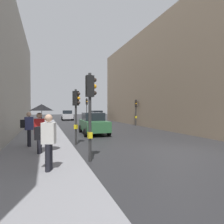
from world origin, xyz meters
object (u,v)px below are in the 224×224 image
object	(u,v)px
car_green_estate	(93,123)
pedestrian_with_umbrella	(41,115)
traffic_light_far_median	(87,106)
car_silver_hatchback	(67,115)
traffic_light_near_left	(90,101)
car_dark_suv	(96,116)
traffic_light_near_right	(76,107)
pedestrian_with_grey_backpack	(28,127)
traffic_light_mid_street	(136,108)
pedestrian_with_black_backpack	(47,139)

from	to	relation	value
car_green_estate	pedestrian_with_umbrella	size ratio (longest dim) A/B	1.99
traffic_light_far_median	car_silver_hatchback	bearing A→B (deg)	102.18
traffic_light_near_left	car_dark_suv	bearing A→B (deg)	74.23
car_green_estate	pedestrian_with_umbrella	world-z (taller)	pedestrian_with_umbrella
traffic_light_near_right	traffic_light_near_left	size ratio (longest dim) A/B	0.92
traffic_light_near_right	pedestrian_with_umbrella	world-z (taller)	traffic_light_near_right
pedestrian_with_grey_backpack	car_silver_hatchback	bearing A→B (deg)	79.01
traffic_light_mid_street	car_green_estate	distance (m)	8.51
car_dark_suv	pedestrian_with_umbrella	bearing A→B (deg)	-111.23
car_dark_suv	car_silver_hatchback	bearing A→B (deg)	137.45
traffic_light_far_median	car_dark_suv	size ratio (longest dim) A/B	0.86
traffic_light_far_median	pedestrian_with_grey_backpack	xyz separation A→B (m)	(-6.39, -15.31, -1.33)
traffic_light_near_left	pedestrian_with_umbrella	distance (m)	2.42
traffic_light_near_left	car_green_estate	bearing A→B (deg)	74.81
traffic_light_far_median	car_silver_hatchback	world-z (taller)	traffic_light_far_median
traffic_light_far_median	traffic_light_near_right	size ratio (longest dim) A/B	1.12
car_green_estate	car_dark_suv	world-z (taller)	same
car_silver_hatchback	pedestrian_with_umbrella	world-z (taller)	pedestrian_with_umbrella
traffic_light_near_right	pedestrian_with_grey_backpack	bearing A→B (deg)	-172.69
traffic_light_far_median	pedestrian_with_umbrella	distance (m)	18.01
traffic_light_far_median	traffic_light_near_right	distance (m)	15.48
traffic_light_near_left	pedestrian_with_black_backpack	distance (m)	2.30
car_dark_suv	pedestrian_with_umbrella	size ratio (longest dim) A/B	1.97
pedestrian_with_umbrella	traffic_light_far_median	bearing A→B (deg)	71.44
traffic_light_near_right	car_green_estate	distance (m)	4.76
pedestrian_with_black_backpack	traffic_light_near_left	bearing A→B (deg)	32.20
traffic_light_near_right	car_silver_hatchback	xyz separation A→B (m)	(2.07, 23.32, -1.34)
traffic_light_near_right	pedestrian_with_umbrella	size ratio (longest dim) A/B	1.50
car_green_estate	pedestrian_with_black_backpack	distance (m)	9.38
pedestrian_with_grey_backpack	traffic_light_near_right	bearing A→B (deg)	7.31
traffic_light_mid_street	car_silver_hatchback	size ratio (longest dim) A/B	0.75
traffic_light_far_median	pedestrian_with_umbrella	size ratio (longest dim) A/B	1.69
car_silver_hatchback	pedestrian_with_grey_backpack	distance (m)	24.08
traffic_light_near_left	car_dark_suv	xyz separation A→B (m)	(6.44, 22.81, -1.55)
traffic_light_mid_street	pedestrian_with_black_backpack	world-z (taller)	traffic_light_mid_street
traffic_light_near_right	traffic_light_near_left	bearing A→B (deg)	-89.93
traffic_light_far_median	pedestrian_with_umbrella	xyz separation A→B (m)	(-5.73, -17.06, -0.65)
car_silver_hatchback	pedestrian_with_black_backpack	size ratio (longest dim) A/B	2.41
pedestrian_with_umbrella	car_silver_hatchback	bearing A→B (deg)	81.21
traffic_light_near_right	pedestrian_with_black_backpack	size ratio (longest dim) A/B	1.82
traffic_light_far_median	pedestrian_with_black_backpack	bearing A→B (deg)	-105.72
traffic_light_far_median	car_green_estate	distance (m)	11.17
pedestrian_with_black_backpack	traffic_light_mid_street	bearing A→B (deg)	53.05
traffic_light_mid_street	car_green_estate	xyz separation A→B (m)	(-6.65, -5.13, -1.34)
traffic_light_near_left	car_silver_hatchback	bearing A→B (deg)	85.59
traffic_light_near_left	car_green_estate	size ratio (longest dim) A/B	0.82
car_dark_suv	pedestrian_with_black_backpack	world-z (taller)	pedestrian_with_black_backpack
traffic_light_near_right	traffic_light_mid_street	size ratio (longest dim) A/B	1.00
traffic_light_near_left	pedestrian_with_umbrella	size ratio (longest dim) A/B	1.64
traffic_light_near_right	car_dark_suv	bearing A→B (deg)	71.53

